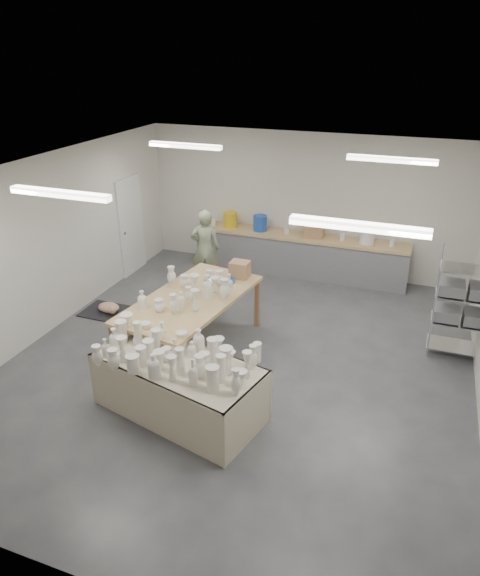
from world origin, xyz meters
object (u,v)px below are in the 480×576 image
at_px(red_stool, 211,268).
at_px(work_table, 196,295).
at_px(potter, 205,248).
at_px(drying_table, 178,384).

bearing_deg(red_stool, work_table, -71.65).
xyz_separation_m(potter, red_stool, (0.00, 0.27, -0.54)).
bearing_deg(drying_table, potter, 122.16).
bearing_deg(red_stool, potter, -90.00).
relative_size(potter, red_stool, 3.91).
relative_size(work_table, potter, 1.67).
bearing_deg(drying_table, work_table, 119.42).
distance_m(work_table, potter, 2.47).
bearing_deg(red_stool, drying_table, -72.64).
height_order(drying_table, work_table, work_table).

